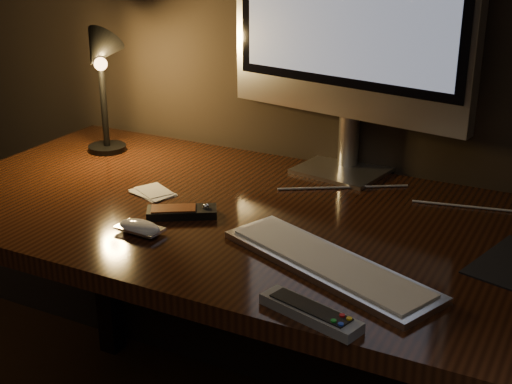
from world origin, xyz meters
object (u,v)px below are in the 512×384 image
at_px(monitor, 349,12).
at_px(mouse, 140,229).
at_px(tv_remote, 310,312).
at_px(media_remote, 182,212).
at_px(desk_lamp, 100,69).
at_px(desk, 289,259).
at_px(keyboard, 328,264).

distance_m(monitor, mouse, 0.69).
relative_size(mouse, tv_remote, 0.52).
bearing_deg(monitor, media_remote, -106.00).
distance_m(monitor, tv_remote, 0.79).
distance_m(mouse, desk_lamp, 0.57).
bearing_deg(desk, media_remote, -138.91).
xyz_separation_m(keyboard, media_remote, (-0.36, 0.08, 0.00)).
relative_size(desk, mouse, 16.69).
bearing_deg(desk, desk_lamp, 170.44).
bearing_deg(desk, tv_remote, -61.08).
xyz_separation_m(keyboard, desk_lamp, (-0.76, 0.33, 0.22)).
relative_size(desk, monitor, 2.43).
height_order(desk, media_remote, media_remote).
xyz_separation_m(desk, keyboard, (0.19, -0.23, 0.14)).
height_order(tv_remote, desk_lamp, desk_lamp).
bearing_deg(tv_remote, keyboard, 118.40).
distance_m(desk, media_remote, 0.28).
distance_m(keyboard, tv_remote, 0.18).
height_order(desk, keyboard, keyboard).
height_order(monitor, desk_lamp, monitor).
relative_size(monitor, keyboard, 1.47).
relative_size(monitor, media_remote, 4.30).
height_order(keyboard, desk_lamp, desk_lamp).
bearing_deg(media_remote, desk_lamp, 116.24).
bearing_deg(keyboard, desk_lamp, 178.88).
height_order(mouse, desk_lamp, desk_lamp).
bearing_deg(monitor, desk, -85.02).
bearing_deg(keyboard, monitor, 130.65).
bearing_deg(desk_lamp, desk, -32.56).
height_order(keyboard, mouse, mouse).
xyz_separation_m(keyboard, tv_remote, (0.04, -0.17, 0.00)).
relative_size(desk, media_remote, 10.43).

